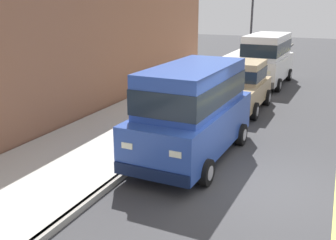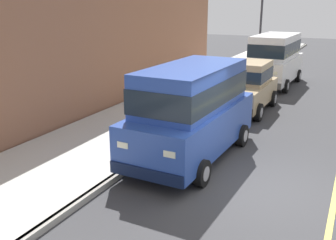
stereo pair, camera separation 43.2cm
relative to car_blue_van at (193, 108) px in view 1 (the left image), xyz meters
The scene contains 9 objects.
ground_plane 2.75m from the car_blue_van, 26.15° to the right, with size 80.00×80.00×0.00m, color #38383A.
curb 2.00m from the car_blue_van, 135.62° to the right, with size 0.16×64.00×0.14m, color gray.
sidewalk 3.33m from the car_blue_van, 159.96° to the right, with size 3.60×64.00×0.14m, color #B7B5AD.
car_blue_van is the anchor object (origin of this frame).
car_tan_hatchback 5.43m from the car_blue_van, 90.13° to the left, with size 2.00×3.82×1.88m.
car_white_van 10.66m from the car_blue_van, 90.02° to the left, with size 2.26×4.96×2.52m.
dog_white 2.58m from the car_blue_van, 158.59° to the left, with size 0.57×0.57×0.49m.
street_lamp 13.42m from the car_blue_van, 96.11° to the left, with size 0.36×0.36×4.42m.
building_facade 6.22m from the car_blue_van, 144.07° to the left, with size 0.50×20.00×4.83m, color #8C5B42.
Camera 1 is at (1.32, -8.44, 4.12)m, focal length 42.02 mm.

